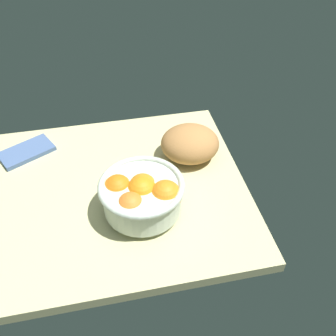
# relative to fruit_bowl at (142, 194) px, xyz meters

# --- Properties ---
(ground_plane) EXTENTS (0.79, 0.62, 0.03)m
(ground_plane) POSITION_rel_fruit_bowl_xyz_m (0.11, -0.09, -0.08)
(ground_plane) COLOR #C8C18B
(fruit_bowl) EXTENTS (0.21, 0.21, 0.11)m
(fruit_bowl) POSITION_rel_fruit_bowl_xyz_m (0.00, 0.00, 0.00)
(fruit_bowl) COLOR silver
(fruit_bowl) RESTS_ON ground
(bread_loaf) EXTENTS (0.19, 0.17, 0.10)m
(bread_loaf) POSITION_rel_fruit_bowl_xyz_m (-0.17, -0.18, -0.01)
(bread_loaf) COLOR #B57C44
(bread_loaf) RESTS_ON ground
(napkin_folded) EXTENTS (0.17, 0.15, 0.01)m
(napkin_folded) POSITION_rel_fruit_bowl_xyz_m (0.30, -0.29, -0.06)
(napkin_folded) COLOR #4A6495
(napkin_folded) RESTS_ON ground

